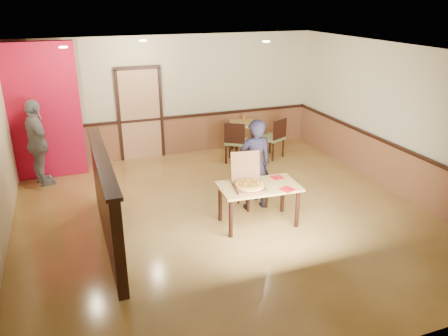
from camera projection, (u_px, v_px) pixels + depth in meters
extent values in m
plane|color=tan|center=(225.00, 216.00, 7.67)|extent=(7.00, 7.00, 0.00)
plane|color=black|center=(225.00, 52.00, 6.64)|extent=(7.00, 7.00, 0.00)
plane|color=beige|center=(173.00, 97.00, 10.21)|extent=(7.00, 0.00, 7.00)
plane|color=beige|center=(398.00, 120.00, 8.28)|extent=(0.00, 7.00, 7.00)
cube|color=brown|center=(175.00, 136.00, 10.53)|extent=(7.00, 0.04, 0.90)
cube|color=black|center=(175.00, 117.00, 10.34)|extent=(7.00, 0.06, 0.06)
cube|color=brown|center=(390.00, 167.00, 8.62)|extent=(0.04, 7.00, 0.90)
cube|color=black|center=(392.00, 144.00, 8.44)|extent=(0.06, 7.00, 0.06)
cube|color=tan|center=(140.00, 115.00, 10.04)|extent=(0.90, 0.06, 2.10)
cube|color=black|center=(106.00, 202.00, 6.59)|extent=(0.14, 3.00, 1.40)
cube|color=black|center=(101.00, 157.00, 6.33)|extent=(0.20, 3.10, 0.05)
cube|color=#BC0D2E|center=(40.00, 112.00, 8.84)|extent=(1.60, 0.20, 2.78)
cylinder|color=#FFEAB2|center=(63.00, 47.00, 7.48)|extent=(0.14, 0.14, 0.02)
cylinder|color=#FFEAB2|center=(143.00, 41.00, 8.57)|extent=(0.14, 0.14, 0.02)
cylinder|color=#FFEAB2|center=(266.00, 41.00, 8.41)|extent=(0.14, 0.14, 0.02)
cube|color=#AC8D48|center=(259.00, 187.00, 7.16)|extent=(1.35, 0.82, 0.04)
cylinder|color=black|center=(231.00, 218.00, 6.87)|extent=(0.07, 0.07, 0.66)
cylinder|color=black|center=(220.00, 203.00, 7.39)|extent=(0.07, 0.07, 0.66)
cylinder|color=black|center=(297.00, 209.00, 7.18)|extent=(0.07, 0.07, 0.66)
cylinder|color=black|center=(283.00, 194.00, 7.71)|extent=(0.07, 0.07, 0.66)
cube|color=olive|center=(253.00, 182.00, 7.88)|extent=(0.50, 0.50, 0.06)
cube|color=black|center=(247.00, 166.00, 7.97)|extent=(0.44, 0.08, 0.44)
cylinder|color=black|center=(248.00, 201.00, 7.74)|extent=(0.04, 0.04, 0.40)
cylinder|color=black|center=(238.00, 193.00, 8.06)|extent=(0.04, 0.04, 0.40)
cylinder|color=black|center=(267.00, 197.00, 7.89)|extent=(0.04, 0.04, 0.40)
cylinder|color=black|center=(256.00, 190.00, 8.21)|extent=(0.04, 0.04, 0.40)
cube|color=olive|center=(236.00, 142.00, 10.01)|extent=(0.67, 0.67, 0.06)
cube|color=black|center=(235.00, 133.00, 9.71)|extent=(0.41, 0.29, 0.46)
cylinder|color=black|center=(246.00, 151.00, 10.24)|extent=(0.05, 0.05, 0.42)
cylinder|color=black|center=(243.00, 156.00, 9.88)|extent=(0.05, 0.05, 0.42)
cylinder|color=black|center=(230.00, 149.00, 10.33)|extent=(0.05, 0.05, 0.42)
cylinder|color=black|center=(226.00, 155.00, 9.97)|extent=(0.05, 0.05, 0.42)
cube|color=olive|center=(272.00, 138.00, 10.30)|extent=(0.64, 0.64, 0.06)
cube|color=black|center=(280.00, 129.00, 10.06)|extent=(0.43, 0.24, 0.46)
cylinder|color=black|center=(270.00, 145.00, 10.66)|extent=(0.05, 0.05, 0.42)
cylinder|color=black|center=(283.00, 149.00, 10.40)|extent=(0.05, 0.05, 0.42)
cylinder|color=black|center=(260.00, 149.00, 10.39)|extent=(0.05, 0.05, 0.42)
cylinder|color=black|center=(273.00, 152.00, 10.14)|extent=(0.05, 0.05, 0.42)
cube|color=#AC8D48|center=(245.00, 123.00, 10.54)|extent=(0.81, 0.81, 0.04)
cylinder|color=black|center=(237.00, 142.00, 10.39)|extent=(0.07, 0.07, 0.71)
cylinder|color=black|center=(232.00, 136.00, 10.88)|extent=(0.07, 0.07, 0.71)
cylinder|color=black|center=(259.00, 141.00, 10.48)|extent=(0.07, 0.07, 0.71)
cylinder|color=black|center=(253.00, 134.00, 10.97)|extent=(0.07, 0.07, 0.71)
imported|color=black|center=(255.00, 165.00, 7.67)|extent=(0.62, 0.42, 1.66)
imported|color=gray|center=(38.00, 143.00, 8.65)|extent=(0.75, 1.11, 1.76)
cube|color=brown|center=(250.00, 187.00, 7.05)|extent=(0.55, 0.55, 0.04)
cube|color=brown|center=(245.00, 166.00, 7.22)|extent=(0.50, 0.16, 0.48)
cylinder|color=#F2A958|center=(250.00, 185.00, 7.04)|extent=(0.55, 0.55, 0.03)
cube|color=red|center=(287.00, 189.00, 7.00)|extent=(0.27, 0.27, 0.00)
cylinder|color=white|center=(286.00, 189.00, 6.99)|extent=(0.07, 0.17, 0.01)
cube|color=white|center=(289.00, 189.00, 7.01)|extent=(0.09, 0.18, 0.00)
cube|color=red|center=(277.00, 177.00, 7.46)|extent=(0.20, 0.20, 0.00)
cylinder|color=white|center=(276.00, 177.00, 7.45)|extent=(0.01, 0.17, 0.01)
cube|color=white|center=(279.00, 177.00, 7.47)|extent=(0.02, 0.18, 0.00)
cylinder|color=#99651B|center=(244.00, 118.00, 10.59)|extent=(0.06, 0.06, 0.16)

